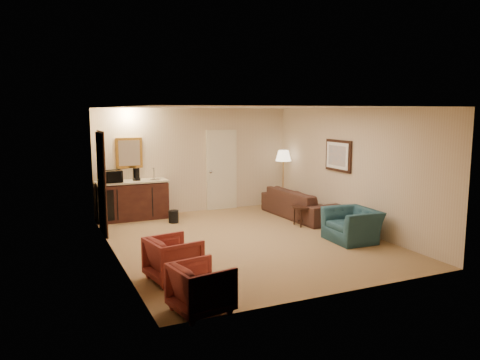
# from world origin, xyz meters

# --- Properties ---
(ground) EXTENTS (6.00, 6.00, 0.00)m
(ground) POSITION_xyz_m (0.00, 0.00, 0.00)
(ground) COLOR #987E4D
(ground) RESTS_ON ground
(room_walls) EXTENTS (5.02, 6.01, 2.61)m
(room_walls) POSITION_xyz_m (-0.10, 0.77, 1.72)
(room_walls) COLOR beige
(room_walls) RESTS_ON ground
(wetbar_cabinet) EXTENTS (1.64, 0.58, 0.92)m
(wetbar_cabinet) POSITION_xyz_m (-1.65, 2.72, 0.46)
(wetbar_cabinet) COLOR #3B1C13
(wetbar_cabinet) RESTS_ON ground
(sofa) EXTENTS (0.78, 2.31, 0.89)m
(sofa) POSITION_xyz_m (2.08, 1.30, 0.45)
(sofa) COLOR black
(sofa) RESTS_ON ground
(teal_armchair) EXTENTS (0.67, 1.00, 0.85)m
(teal_armchair) POSITION_xyz_m (1.90, -0.90, 0.43)
(teal_armchair) COLOR #204551
(teal_armchair) RESTS_ON ground
(rose_chair_near) EXTENTS (0.78, 0.82, 0.73)m
(rose_chair_near) POSITION_xyz_m (-1.90, -1.54, 0.37)
(rose_chair_near) COLOR #9A3B32
(rose_chair_near) RESTS_ON ground
(rose_chair_far) EXTENTS (0.75, 0.79, 0.71)m
(rose_chair_far) POSITION_xyz_m (-1.90, -2.80, 0.35)
(rose_chair_far) COLOR #9A3B32
(rose_chair_far) RESTS_ON ground
(coffee_table) EXTENTS (0.80, 0.56, 0.44)m
(coffee_table) POSITION_xyz_m (1.80, 0.56, 0.22)
(coffee_table) COLOR black
(coffee_table) RESTS_ON ground
(floor_lamp) EXTENTS (0.54, 0.54, 1.53)m
(floor_lamp) POSITION_xyz_m (2.20, 2.40, 0.77)
(floor_lamp) COLOR gold
(floor_lamp) RESTS_ON ground
(waste_bin) EXTENTS (0.28, 0.28, 0.28)m
(waste_bin) POSITION_xyz_m (-0.88, 2.00, 0.14)
(waste_bin) COLOR black
(waste_bin) RESTS_ON ground
(microwave) EXTENTS (0.51, 0.31, 0.33)m
(microwave) POSITION_xyz_m (-2.15, 2.64, 1.09)
(microwave) COLOR black
(microwave) RESTS_ON wetbar_cabinet
(coffee_maker) EXTENTS (0.16, 0.16, 0.29)m
(coffee_maker) POSITION_xyz_m (-1.55, 2.72, 1.07)
(coffee_maker) COLOR black
(coffee_maker) RESTS_ON wetbar_cabinet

